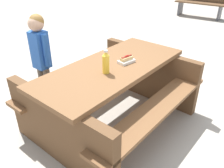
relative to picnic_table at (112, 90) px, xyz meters
The scene contains 6 objects.
ground_plane 0.44m from the picnic_table, ahead, with size 30.00×30.00×0.00m, color #ADA599.
picnic_table is the anchor object (origin of this frame).
soda_bottle 0.45m from the picnic_table, 140.27° to the right, with size 0.07×0.07×0.24m.
hotdog_tray 0.38m from the picnic_table, ahead, with size 0.20×0.14×0.08m.
child_in_coat 1.02m from the picnic_table, 124.92° to the left, with size 0.23×0.28×1.20m.
park_bench_near 5.91m from the picnic_table, 32.24° to the left, with size 1.03×1.52×0.85m.
Camera 1 is at (-1.15, -1.98, 1.82)m, focal length 37.93 mm.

